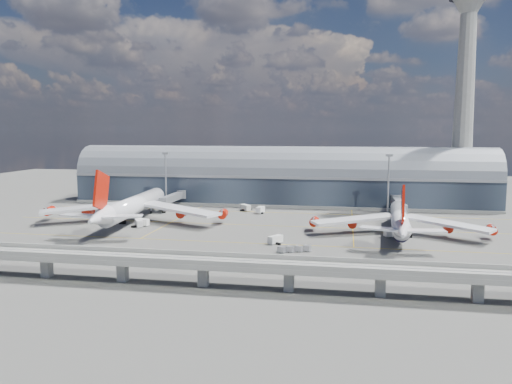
% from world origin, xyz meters
% --- Properties ---
extents(ground, '(500.00, 500.00, 0.00)m').
position_xyz_m(ground, '(0.00, 0.00, 0.00)').
color(ground, '#474744').
rests_on(ground, ground).
extents(taxi_lines, '(200.00, 80.12, 0.01)m').
position_xyz_m(taxi_lines, '(0.00, 22.11, 0.01)').
color(taxi_lines, gold).
rests_on(taxi_lines, ground).
extents(terminal, '(200.00, 30.00, 28.00)m').
position_xyz_m(terminal, '(0.00, 77.99, 11.34)').
color(terminal, '#1D2430').
rests_on(terminal, ground).
extents(control_tower, '(19.00, 19.00, 103.00)m').
position_xyz_m(control_tower, '(85.00, 83.00, 51.64)').
color(control_tower, gray).
rests_on(control_tower, ground).
extents(guideway, '(220.00, 8.50, 7.20)m').
position_xyz_m(guideway, '(-0.00, -55.00, 5.29)').
color(guideway, gray).
rests_on(guideway, ground).
extents(floodlight_mast_left, '(3.00, 0.70, 25.70)m').
position_xyz_m(floodlight_mast_left, '(-50.00, 55.00, 13.63)').
color(floodlight_mast_left, gray).
rests_on(floodlight_mast_left, ground).
extents(floodlight_mast_right, '(3.00, 0.70, 25.70)m').
position_xyz_m(floodlight_mast_right, '(50.00, 55.00, 13.63)').
color(floodlight_mast_right, gray).
rests_on(floodlight_mast_right, ground).
extents(airliner_left, '(73.74, 77.49, 23.60)m').
position_xyz_m(airliner_left, '(-48.87, 15.29, 6.74)').
color(airliner_left, white).
rests_on(airliner_left, ground).
extents(airliner_right, '(62.11, 64.93, 20.59)m').
position_xyz_m(airliner_right, '(50.48, 10.48, 5.34)').
color(airliner_right, white).
rests_on(airliner_right, ground).
extents(jet_bridge_left, '(4.40, 28.00, 7.25)m').
position_xyz_m(jet_bridge_left, '(-45.56, 53.12, 5.18)').
color(jet_bridge_left, gray).
rests_on(jet_bridge_left, ground).
extents(jet_bridge_right, '(4.40, 32.00, 7.25)m').
position_xyz_m(jet_bridge_right, '(54.10, 51.18, 5.18)').
color(jet_bridge_right, gray).
rests_on(jet_bridge_right, ground).
extents(service_truck_0, '(5.23, 6.48, 2.64)m').
position_xyz_m(service_truck_0, '(-43.76, 9.14, 1.36)').
color(service_truck_0, silver).
rests_on(service_truck_0, ground).
extents(service_truck_1, '(5.08, 3.08, 2.76)m').
position_xyz_m(service_truck_1, '(-42.90, 10.72, 1.39)').
color(service_truck_1, silver).
rests_on(service_truck_1, ground).
extents(service_truck_2, '(9.41, 5.45, 3.28)m').
position_xyz_m(service_truck_2, '(49.68, 7.95, 1.71)').
color(service_truck_2, silver).
rests_on(service_truck_2, ground).
extents(service_truck_3, '(4.61, 5.56, 2.57)m').
position_xyz_m(service_truck_3, '(10.42, -9.25, 1.31)').
color(service_truck_3, silver).
rests_on(service_truck_3, ground).
extents(service_truck_4, '(3.36, 5.38, 2.90)m').
position_xyz_m(service_truck_4, '(-4.11, 46.78, 1.46)').
color(service_truck_4, silver).
rests_on(service_truck_4, ground).
extents(service_truck_5, '(5.39, 5.78, 2.77)m').
position_xyz_m(service_truck_5, '(-11.71, 52.38, 1.42)').
color(service_truck_5, silver).
rests_on(service_truck_5, ground).
extents(cargo_train_0, '(10.30, 5.23, 1.73)m').
position_xyz_m(cargo_train_0, '(17.50, -19.11, 0.90)').
color(cargo_train_0, gray).
rests_on(cargo_train_0, ground).
extents(cargo_train_1, '(9.98, 2.69, 1.64)m').
position_xyz_m(cargo_train_1, '(-0.47, -34.57, 0.86)').
color(cargo_train_1, gray).
rests_on(cargo_train_1, ground).
extents(cargo_train_2, '(7.99, 1.81, 1.78)m').
position_xyz_m(cargo_train_2, '(31.71, -35.03, 0.93)').
color(cargo_train_2, gray).
rests_on(cargo_train_2, ground).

